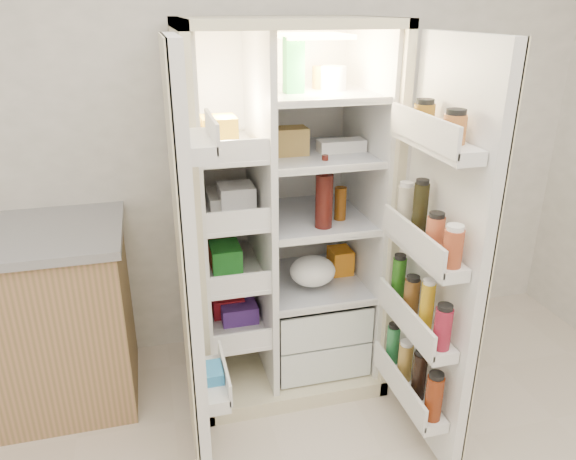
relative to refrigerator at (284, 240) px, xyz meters
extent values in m
cube|color=white|center=(-0.18, 0.35, 0.61)|extent=(4.00, 0.02, 2.70)
cube|color=beige|center=(-0.02, 0.28, 0.16)|extent=(0.92, 0.04, 1.80)
cube|color=beige|center=(-0.46, -0.05, 0.16)|extent=(0.04, 0.70, 1.80)
cube|color=beige|center=(0.42, -0.05, 0.16)|extent=(0.04, 0.70, 1.80)
cube|color=beige|center=(-0.02, -0.05, 1.04)|extent=(0.92, 0.70, 0.04)
cube|color=beige|center=(-0.02, -0.05, -0.70)|extent=(0.92, 0.70, 0.08)
cube|color=white|center=(-0.02, 0.25, 0.18)|extent=(0.84, 0.02, 1.68)
cube|color=white|center=(-0.43, -0.05, 0.18)|extent=(0.02, 0.62, 1.68)
cube|color=white|center=(0.39, -0.05, 0.18)|extent=(0.02, 0.62, 1.68)
cube|color=white|center=(-0.13, -0.05, 0.18)|extent=(0.03, 0.62, 1.68)
cube|color=white|center=(0.14, -0.07, -0.56)|extent=(0.47, 0.52, 0.19)
cube|color=white|center=(0.14, -0.07, -0.36)|extent=(0.47, 0.52, 0.19)
cube|color=#FFD18C|center=(0.14, 0.00, 0.98)|extent=(0.30, 0.30, 0.02)
cube|color=white|center=(-0.28, -0.05, -0.39)|extent=(0.28, 0.58, 0.02)
cube|color=white|center=(-0.28, -0.05, -0.09)|extent=(0.28, 0.58, 0.02)
cube|color=white|center=(-0.28, -0.05, 0.21)|extent=(0.28, 0.58, 0.02)
cube|color=white|center=(-0.28, -0.05, 0.51)|extent=(0.28, 0.58, 0.02)
cube|color=silver|center=(0.14, -0.05, -0.22)|extent=(0.49, 0.58, 0.01)
cube|color=silver|center=(0.14, -0.05, 0.14)|extent=(0.49, 0.58, 0.01)
cube|color=silver|center=(0.14, -0.05, 0.46)|extent=(0.49, 0.58, 0.02)
cube|color=silver|center=(0.14, -0.05, 0.74)|extent=(0.49, 0.58, 0.02)
cube|color=red|center=(-0.28, -0.05, -0.33)|extent=(0.16, 0.20, 0.10)
cube|color=green|center=(-0.28, -0.05, -0.02)|extent=(0.14, 0.18, 0.12)
cube|color=silver|center=(-0.28, -0.05, 0.25)|extent=(0.20, 0.22, 0.07)
cube|color=yellow|center=(-0.28, -0.05, 0.59)|extent=(0.15, 0.16, 0.14)
cube|color=#6838A8|center=(-0.28, -0.05, -0.34)|extent=(0.18, 0.20, 0.09)
cube|color=#B84220|center=(-0.28, -0.05, -0.03)|extent=(0.14, 0.18, 0.10)
cube|color=white|center=(-0.28, -0.05, 0.28)|extent=(0.16, 0.16, 0.12)
sphere|color=orange|center=(0.01, -0.15, -0.62)|extent=(0.07, 0.07, 0.07)
sphere|color=orange|center=(0.10, -0.11, -0.62)|extent=(0.07, 0.07, 0.07)
sphere|color=orange|center=(0.20, -0.15, -0.62)|extent=(0.07, 0.07, 0.07)
sphere|color=orange|center=(0.06, -0.01, -0.62)|extent=(0.07, 0.07, 0.07)
sphere|color=orange|center=(0.16, -0.03, -0.62)|extent=(0.07, 0.07, 0.07)
sphere|color=orange|center=(0.26, -0.07, -0.62)|extent=(0.07, 0.07, 0.07)
sphere|color=orange|center=(-0.02, -0.07, -0.62)|extent=(0.07, 0.07, 0.07)
ellipsoid|color=#487426|center=(0.14, -0.05, -0.34)|extent=(0.26, 0.24, 0.11)
cylinder|color=#41120E|center=(0.14, -0.21, 0.27)|extent=(0.08, 0.08, 0.25)
cylinder|color=#6C380C|center=(0.25, -0.14, 0.22)|extent=(0.06, 0.06, 0.16)
cube|color=green|center=(0.03, -0.08, 0.86)|extent=(0.08, 0.08, 0.23)
cylinder|color=white|center=(0.22, -0.04, 0.80)|extent=(0.12, 0.12, 0.11)
cylinder|color=#9F6F24|center=(0.18, 0.02, 0.79)|extent=(0.08, 0.08, 0.10)
cube|color=white|center=(0.26, -0.08, 0.49)|extent=(0.22, 0.09, 0.06)
cube|color=olive|center=(-0.01, -0.07, 0.52)|extent=(0.20, 0.11, 0.12)
ellipsoid|color=white|center=(0.11, -0.15, -0.14)|extent=(0.23, 0.21, 0.14)
cube|color=orange|center=(0.31, 0.00, -0.15)|extent=(0.11, 0.13, 0.13)
cube|color=white|center=(-0.52, -0.60, 0.16)|extent=(0.05, 0.40, 1.72)
cube|color=beige|center=(-0.54, -0.60, 0.16)|extent=(0.01, 0.40, 1.72)
cube|color=white|center=(-0.45, -0.60, -0.34)|extent=(0.09, 0.32, 0.06)
cube|color=white|center=(-0.45, -0.60, 0.66)|extent=(0.09, 0.32, 0.06)
cube|color=#338CCC|center=(-0.45, -0.60, -0.31)|extent=(0.07, 0.12, 0.10)
cube|color=white|center=(0.48, -0.69, 0.16)|extent=(0.05, 0.58, 1.72)
cube|color=beige|center=(0.51, -0.69, 0.16)|extent=(0.01, 0.58, 1.72)
cube|color=white|center=(0.40, -0.69, -0.48)|extent=(0.11, 0.50, 0.05)
cube|color=white|center=(0.40, -0.69, -0.14)|extent=(0.11, 0.50, 0.05)
cube|color=white|center=(0.40, -0.69, 0.21)|extent=(0.11, 0.50, 0.05)
cube|color=white|center=(0.40, -0.69, 0.64)|extent=(0.11, 0.50, 0.05)
cylinder|color=maroon|center=(0.40, -0.89, -0.36)|extent=(0.07, 0.07, 0.20)
cylinder|color=black|center=(0.40, -0.76, -0.35)|extent=(0.06, 0.06, 0.22)
cylinder|color=#A47F36|center=(0.40, -0.63, -0.37)|extent=(0.06, 0.06, 0.18)
cylinder|color=#2A7E42|center=(0.40, -0.50, -0.36)|extent=(0.06, 0.06, 0.19)
cylinder|color=maroon|center=(0.40, -0.89, -0.03)|extent=(0.07, 0.07, 0.17)
cylinder|color=#C29516|center=(0.40, -0.76, -0.01)|extent=(0.06, 0.06, 0.21)
cylinder|color=brown|center=(0.40, -0.63, -0.04)|extent=(0.07, 0.07, 0.16)
cylinder|color=#225E15|center=(0.40, -0.50, -0.02)|extent=(0.06, 0.06, 0.20)
cylinder|color=#983E21|center=(0.40, -0.89, 0.30)|extent=(0.07, 0.07, 0.14)
cylinder|color=#BA542F|center=(0.40, -0.76, 0.30)|extent=(0.07, 0.07, 0.14)
cylinder|color=black|center=(0.40, -0.63, 0.35)|extent=(0.06, 0.06, 0.23)
cylinder|color=#BEB69D|center=(0.40, -0.50, 0.32)|extent=(0.06, 0.06, 0.18)
cylinder|color=#AC622B|center=(0.40, -0.81, 0.71)|extent=(0.08, 0.08, 0.10)
cylinder|color=#96661B|center=(0.40, -0.59, 0.71)|extent=(0.08, 0.08, 0.10)
camera|label=1|loc=(-0.62, -2.46, 1.10)|focal=34.00mm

